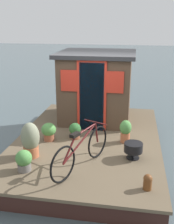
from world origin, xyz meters
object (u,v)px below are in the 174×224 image
object	(u,v)px
charcoal_grill	(133,148)
mooring_bollard	(148,182)
potted_plant_rosemary	(125,131)
potted_plant_geranium	(75,130)
bicycle	(82,150)
houseboat_cabin	(97,86)
potted_plant_thyme	(30,140)
potted_plant_fern	(24,160)
potted_plant_succulent	(49,131)

from	to	relation	value
charcoal_grill	mooring_bollard	world-z (taller)	charcoal_grill
potted_plant_rosemary	potted_plant_geranium	distance (m)	1.17
potted_plant_geranium	mooring_bollard	size ratio (longest dim) A/B	1.39
bicycle	mooring_bollard	xyz separation A→B (m)	(-0.49, -1.19, -0.22)
houseboat_cabin	potted_plant_thyme	size ratio (longest dim) A/B	2.74
potted_plant_geranium	potted_plant_thyme	xyz separation A→B (m)	(-1.03, 0.69, 0.17)
potted_plant_fern	charcoal_grill	world-z (taller)	potted_plant_fern
houseboat_cabin	potted_plant_rosemary	distance (m)	1.81
mooring_bollard	bicycle	bearing A→B (deg)	67.77
potted_plant_geranium	mooring_bollard	xyz separation A→B (m)	(-1.80, -1.60, -0.05)
potted_plant_geranium	bicycle	bearing A→B (deg)	-162.58
houseboat_cabin	bicycle	distance (m)	2.81
houseboat_cabin	bicycle	bearing A→B (deg)	-177.65
bicycle	charcoal_grill	bearing A→B (deg)	-59.26
potted_plant_succulent	potted_plant_rosemary	bearing A→B (deg)	-83.35
potted_plant_rosemary	potted_plant_fern	size ratio (longest dim) A/B	1.29
potted_plant_succulent	potted_plant_thyme	bearing A→B (deg)	171.86
potted_plant_succulent	potted_plant_fern	size ratio (longest dim) A/B	1.03
potted_plant_succulent	bicycle	bearing A→B (deg)	-138.45
bicycle	potted_plant_rosemary	size ratio (longest dim) A/B	3.07
potted_plant_succulent	charcoal_grill	distance (m)	2.00
bicycle	potted_plant_succulent	bearing A→B (deg)	41.55
potted_plant_rosemary	bicycle	bearing A→B (deg)	150.11
potted_plant_succulent	charcoal_grill	xyz separation A→B (m)	(-0.55, -1.93, -0.00)
potted_plant_thyme	mooring_bollard	distance (m)	2.43
potted_plant_succulent	potted_plant_fern	world-z (taller)	potted_plant_succulent
potted_plant_fern	charcoal_grill	bearing A→B (deg)	-67.33
houseboat_cabin	potted_plant_fern	size ratio (longest dim) A/B	4.95
houseboat_cabin	potted_plant_thyme	xyz separation A→B (m)	(-2.47, 0.99, -0.57)
potted_plant_geranium	potted_plant_fern	world-z (taller)	potted_plant_fern
houseboat_cabin	potted_plant_thyme	world-z (taller)	houseboat_cabin
potted_plant_rosemary	mooring_bollard	size ratio (longest dim) A/B	1.91
charcoal_grill	mooring_bollard	xyz separation A→B (m)	(-1.05, -0.25, -0.08)
potted_plant_thyme	potted_plant_fern	world-z (taller)	potted_plant_thyme
potted_plant_succulent	potted_plant_geranium	bearing A→B (deg)	-69.98
mooring_bollard	potted_plant_thyme	bearing A→B (deg)	71.45
bicycle	houseboat_cabin	bearing A→B (deg)	2.35
potted_plant_rosemary	potted_plant_thyme	world-z (taller)	potted_plant_thyme
mooring_bollard	potted_plant_fern	bearing A→B (deg)	84.25
bicycle	charcoal_grill	size ratio (longest dim) A/B	4.32
potted_plant_succulent	charcoal_grill	world-z (taller)	potted_plant_succulent
bicycle	potted_plant_fern	size ratio (longest dim) A/B	3.96
mooring_bollard	charcoal_grill	bearing A→B (deg)	13.37
potted_plant_rosemary	potted_plant_succulent	bearing A→B (deg)	96.65
potted_plant_thyme	potted_plant_rosemary	bearing A→B (deg)	-60.98
potted_plant_thyme	potted_plant_fern	size ratio (longest dim) A/B	1.80
potted_plant_thyme	potted_plant_geranium	bearing A→B (deg)	-33.64
potted_plant_geranium	potted_plant_fern	xyz separation A→B (m)	(-1.58, 0.62, 0.01)
potted_plant_thyme	charcoal_grill	size ratio (longest dim) A/B	1.97
potted_plant_rosemary	potted_plant_geranium	world-z (taller)	potted_plant_rosemary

